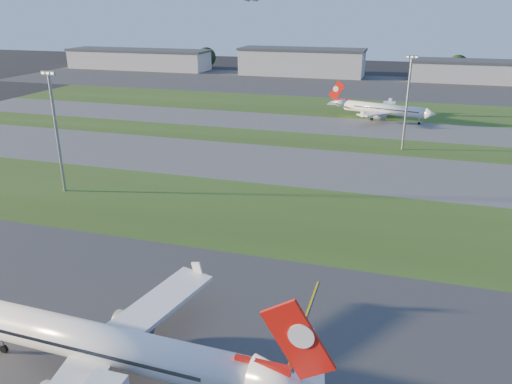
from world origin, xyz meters
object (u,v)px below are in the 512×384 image
at_px(airliner_parked, 108,346).
at_px(light_mast_centre, 408,97).
at_px(light_mast_west, 56,125).
at_px(airliner_taxiing, 383,109).

distance_m(airliner_parked, light_mast_centre, 108.98).
height_order(light_mast_west, light_mast_centre, same).
height_order(airliner_taxiing, light_mast_centre, light_mast_centre).
relative_size(airliner_parked, light_mast_centre, 1.59).
bearing_deg(airliner_taxiing, light_mast_centre, 116.81).
bearing_deg(airliner_parked, airliner_taxiing, 83.78).
xyz_separation_m(airliner_parked, light_mast_centre, (27.85, 104.85, 10.32)).
height_order(airliner_taxiing, light_mast_west, light_mast_west).
relative_size(airliner_parked, airliner_taxiing, 1.17).
relative_size(airliner_taxiing, light_mast_west, 1.36).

